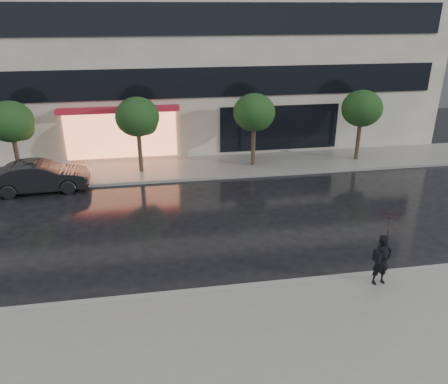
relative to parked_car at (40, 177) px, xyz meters
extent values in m
plane|color=black|center=(7.63, -8.30, -0.73)|extent=(120.00, 120.00, 0.00)
cube|color=slate|center=(7.63, -11.55, -0.67)|extent=(60.00, 4.50, 0.12)
cube|color=slate|center=(7.63, 1.95, -0.67)|extent=(60.00, 3.50, 0.12)
cube|color=gray|center=(7.63, -9.30, -0.66)|extent=(60.00, 0.25, 0.14)
cube|color=gray|center=(7.63, 0.20, -0.66)|extent=(60.00, 0.25, 0.14)
cube|color=black|center=(7.63, 3.64, 3.57)|extent=(28.00, 0.12, 1.60)
cube|color=black|center=(7.63, 3.64, 6.77)|extent=(28.00, 0.12, 1.60)
cube|color=#FF8C59|center=(3.63, 3.62, 0.87)|extent=(6.00, 0.10, 2.60)
cube|color=red|center=(3.63, 3.29, 2.32)|extent=(6.40, 0.70, 0.25)
cube|color=black|center=(12.63, 3.64, 0.87)|extent=(7.00, 0.10, 2.60)
cylinder|color=#33261C|center=(-1.37, 1.70, 0.37)|extent=(0.22, 0.22, 2.20)
ellipsoid|color=black|center=(-1.37, 1.70, 2.27)|extent=(2.20, 2.20, 1.98)
sphere|color=black|center=(-0.97, 1.90, 1.87)|extent=(1.20, 1.20, 1.20)
cylinder|color=#33261C|center=(4.63, 1.70, 0.37)|extent=(0.22, 0.22, 2.20)
ellipsoid|color=black|center=(4.63, 1.70, 2.27)|extent=(2.20, 2.20, 1.98)
sphere|color=black|center=(5.03, 1.90, 1.87)|extent=(1.20, 1.20, 1.20)
cylinder|color=#33261C|center=(10.63, 1.70, 0.37)|extent=(0.22, 0.22, 2.20)
ellipsoid|color=black|center=(10.63, 1.70, 2.27)|extent=(2.20, 2.20, 1.98)
sphere|color=black|center=(11.03, 1.90, 1.87)|extent=(1.20, 1.20, 1.20)
cylinder|color=#33261C|center=(16.63, 1.70, 0.37)|extent=(0.22, 0.22, 2.20)
ellipsoid|color=black|center=(16.63, 1.70, 2.27)|extent=(2.20, 2.20, 1.98)
sphere|color=black|center=(17.03, 1.90, 1.87)|extent=(1.20, 1.20, 1.20)
imported|color=black|center=(0.00, 0.00, 0.00)|extent=(4.50, 1.83, 1.45)
imported|color=black|center=(12.00, -9.80, 0.21)|extent=(0.65, 0.47, 1.64)
imported|color=#400B10|center=(12.06, -9.79, 1.34)|extent=(1.16, 1.17, 0.94)
cylinder|color=black|center=(12.06, -9.79, 0.82)|extent=(0.02, 0.02, 0.82)
cube|color=black|center=(11.77, -9.89, 0.41)|extent=(0.15, 0.32, 0.35)
camera|label=1|loc=(5.35, -20.29, 7.31)|focal=35.00mm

